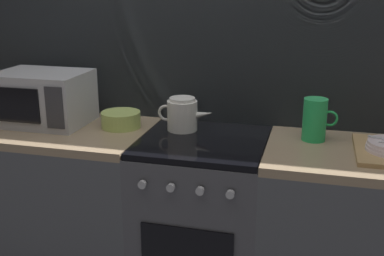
{
  "coord_description": "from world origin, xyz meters",
  "views": [
    {
      "loc": [
        0.5,
        -2.09,
        1.62
      ],
      "look_at": [
        -0.05,
        0.0,
        0.95
      ],
      "focal_mm": 44.86,
      "sensor_mm": 36.0,
      "label": 1
    }
  ],
  "objects_px": {
    "stove_unit": "(203,224)",
    "microwave": "(43,98)",
    "mixing_bowl": "(121,120)",
    "pitcher": "(315,120)",
    "kettle": "(182,114)"
  },
  "relations": [
    {
      "from": "stove_unit",
      "to": "microwave",
      "type": "xyz_separation_m",
      "value": [
        -0.87,
        0.05,
        0.59
      ]
    },
    {
      "from": "kettle",
      "to": "pitcher",
      "type": "distance_m",
      "value": 0.64
    },
    {
      "from": "stove_unit",
      "to": "microwave",
      "type": "height_order",
      "value": "microwave"
    },
    {
      "from": "kettle",
      "to": "mixing_bowl",
      "type": "distance_m",
      "value": 0.32
    },
    {
      "from": "stove_unit",
      "to": "mixing_bowl",
      "type": "height_order",
      "value": "mixing_bowl"
    },
    {
      "from": "mixing_bowl",
      "to": "pitcher",
      "type": "distance_m",
      "value": 0.96
    },
    {
      "from": "microwave",
      "to": "kettle",
      "type": "height_order",
      "value": "microwave"
    },
    {
      "from": "mixing_bowl",
      "to": "stove_unit",
      "type": "bearing_deg",
      "value": -10.21
    },
    {
      "from": "mixing_bowl",
      "to": "pitcher",
      "type": "relative_size",
      "value": 1.0
    },
    {
      "from": "microwave",
      "to": "pitcher",
      "type": "distance_m",
      "value": 1.38
    },
    {
      "from": "stove_unit",
      "to": "pitcher",
      "type": "bearing_deg",
      "value": 13.21
    },
    {
      "from": "stove_unit",
      "to": "pitcher",
      "type": "height_order",
      "value": "pitcher"
    },
    {
      "from": "kettle",
      "to": "mixing_bowl",
      "type": "bearing_deg",
      "value": -174.12
    },
    {
      "from": "stove_unit",
      "to": "kettle",
      "type": "xyz_separation_m",
      "value": [
        -0.13,
        0.11,
        0.53
      ]
    },
    {
      "from": "microwave",
      "to": "pitcher",
      "type": "relative_size",
      "value": 2.3
    }
  ]
}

